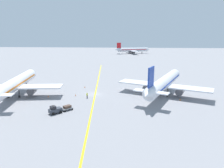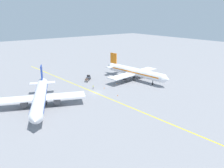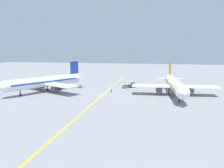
# 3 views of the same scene
# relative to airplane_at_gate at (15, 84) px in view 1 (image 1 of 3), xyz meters

# --- Properties ---
(ground_plane) EXTENTS (400.00, 400.00, 0.00)m
(ground_plane) POSITION_rel_airplane_at_gate_xyz_m (23.53, 3.88, -3.71)
(ground_plane) COLOR gray
(apron_yellow_centreline) EXTENTS (10.72, 119.59, 0.01)m
(apron_yellow_centreline) POSITION_rel_airplane_at_gate_xyz_m (23.53, 3.88, -3.71)
(apron_yellow_centreline) COLOR yellow
(apron_yellow_centreline) RESTS_ON ground
(airplane_at_gate) EXTENTS (28.42, 35.53, 10.60)m
(airplane_at_gate) POSITION_rel_airplane_at_gate_xyz_m (0.00, 0.00, 0.00)
(airplane_at_gate) COLOR white
(airplane_at_gate) RESTS_ON ground
(airplane_adjacent_stand) EXTENTS (27.75, 33.76, 10.60)m
(airplane_adjacent_stand) POSITION_rel_airplane_at_gate_xyz_m (44.70, 4.86, 0.00)
(airplane_adjacent_stand) COLOR white
(airplane_adjacent_stand) RESTS_ON ground
(airplane_distant_taxiing) EXTENTS (31.37, 25.49, 9.54)m
(airplane_distant_taxiing) POSITION_rel_airplane_at_gate_xyz_m (37.73, 133.79, -0.37)
(airplane_distant_taxiing) COLOR silver
(airplane_distant_taxiing) RESTS_ON ground
(baggage_tug_dark) EXTENTS (3.17, 3.19, 2.11)m
(baggage_tug_dark) POSITION_rel_airplane_at_gate_xyz_m (16.37, -13.09, -2.81)
(baggage_tug_dark) COLOR #333842
(baggage_tug_dark) RESTS_ON ground
(baggage_cart_trailing) EXTENTS (2.82, 2.84, 1.24)m
(baggage_cart_trailing) POSITION_rel_airplane_at_gate_xyz_m (18.68, -10.74, -2.95)
(baggage_cart_trailing) COLOR gray
(baggage_cart_trailing) RESTS_ON ground
(ground_crew_worker) EXTENTS (0.35, 0.54, 1.68)m
(ground_crew_worker) POSITION_rel_airplane_at_gate_xyz_m (21.80, -0.43, -2.80)
(ground_crew_worker) COLOR #23232D
(ground_crew_worker) RESTS_ON ground
(traffic_cone_near_nose) EXTENTS (0.32, 0.32, 0.55)m
(traffic_cone_near_nose) POSITION_rel_airplane_at_gate_xyz_m (18.85, 11.51, -3.43)
(traffic_cone_near_nose) COLOR orange
(traffic_cone_near_nose) RESTS_ON ground
(traffic_cone_mid_apron) EXTENTS (0.32, 0.32, 0.55)m
(traffic_cone_mid_apron) POSITION_rel_airplane_at_gate_xyz_m (48.50, -0.75, -3.43)
(traffic_cone_mid_apron) COLOR orange
(traffic_cone_mid_apron) RESTS_ON ground
(traffic_cone_by_wingtip) EXTENTS (0.32, 0.32, 0.55)m
(traffic_cone_by_wingtip) POSITION_rel_airplane_at_gate_xyz_m (17.86, 1.63, -3.43)
(traffic_cone_by_wingtip) COLOR orange
(traffic_cone_by_wingtip) RESTS_ON ground
(traffic_cone_far_edge) EXTENTS (0.32, 0.32, 0.55)m
(traffic_cone_far_edge) POSITION_rel_airplane_at_gate_xyz_m (10.05, -0.09, -3.43)
(traffic_cone_far_edge) COLOR orange
(traffic_cone_far_edge) RESTS_ON ground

